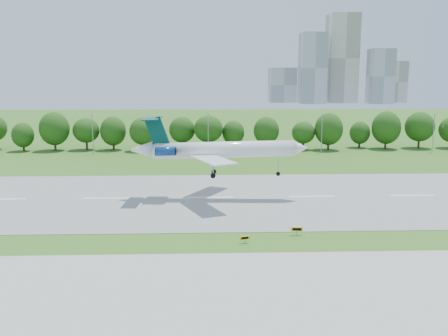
% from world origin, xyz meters
% --- Properties ---
extents(ground, '(600.00, 600.00, 0.00)m').
position_xyz_m(ground, '(0.00, 0.00, 0.00)').
color(ground, '#295817').
rests_on(ground, ground).
extents(runway, '(400.00, 45.00, 0.08)m').
position_xyz_m(runway, '(0.00, 25.00, 0.04)').
color(runway, gray).
rests_on(runway, ground).
extents(taxiway, '(400.00, 23.00, 0.08)m').
position_xyz_m(taxiway, '(0.00, -18.00, 0.04)').
color(taxiway, '#ADADA8').
rests_on(taxiway, ground).
extents(tree_line, '(288.40, 8.40, 10.40)m').
position_xyz_m(tree_line, '(0.00, 92.00, 6.19)').
color(tree_line, '#382314').
rests_on(tree_line, ground).
extents(light_poles, '(175.90, 0.25, 12.19)m').
position_xyz_m(light_poles, '(-2.50, 82.00, 6.34)').
color(light_poles, gray).
rests_on(light_poles, ground).
extents(skyline, '(127.00, 52.00, 80.00)m').
position_xyz_m(skyline, '(100.16, 390.61, 30.46)').
color(skyline, '#B2B2B7').
rests_on(skyline, ground).
extents(airliner, '(34.17, 24.91, 11.62)m').
position_xyz_m(airliner, '(-19.25, 25.09, 9.55)').
color(airliner, white).
rests_on(airliner, ground).
extents(taxi_sign_left, '(1.79, 0.33, 1.25)m').
position_xyz_m(taxi_sign_left, '(-7.36, 1.04, 0.92)').
color(taxi_sign_left, gray).
rests_on(taxi_sign_left, ground).
extents(taxi_sign_centre, '(1.47, 0.56, 1.04)m').
position_xyz_m(taxi_sign_centre, '(-15.35, -2.29, 0.77)').
color(taxi_sign_centre, gray).
rests_on(taxi_sign_centre, ground).
extents(service_vehicle_a, '(3.41, 2.02, 1.06)m').
position_xyz_m(service_vehicle_a, '(-30.29, 76.64, 0.53)').
color(service_vehicle_a, silver).
rests_on(service_vehicle_a, ground).
extents(service_vehicle_b, '(3.56, 1.84, 1.16)m').
position_xyz_m(service_vehicle_b, '(-23.60, 80.78, 0.58)').
color(service_vehicle_b, silver).
rests_on(service_vehicle_b, ground).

